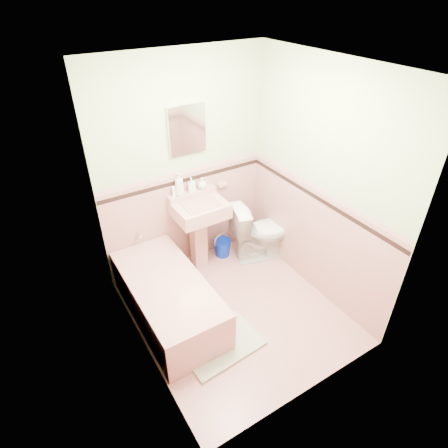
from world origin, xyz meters
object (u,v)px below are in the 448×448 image
soap_bottle_right (202,183)px  toilet (262,231)px  medicine_cabinet (187,130)px  bathtub (168,300)px  soap_bottle_left (179,184)px  sink (201,236)px  soap_bottle_mid (191,185)px  bucket (222,248)px  shoe (208,342)px

soap_bottle_right → toilet: soap_bottle_right is taller
medicine_cabinet → soap_bottle_right: medicine_cabinet is taller
bathtub → soap_bottle_left: (0.53, 0.71, 0.89)m
bathtub → medicine_cabinet: bearing=47.4°
soap_bottle_right → sink: bearing=-127.5°
bathtub → soap_bottle_mid: 1.30m
soap_bottle_left → bucket: 1.12m
soap_bottle_mid → bathtub: bearing=-133.8°
toilet → bathtub: bearing=118.2°
sink → medicine_cabinet: 1.26m
soap_bottle_right → soap_bottle_mid: bearing=180.0°
toilet → shoe: bearing=140.0°
soap_bottle_left → soap_bottle_mid: 0.16m
toilet → soap_bottle_mid: bearing=78.5°
soap_bottle_right → bathtub: bearing=-139.0°
bathtub → shoe: 0.61m
bathtub → bucket: size_ratio=6.72×
bucket → soap_bottle_right: bearing=151.4°
bucket → shoe: bucket is taller
soap_bottle_left → shoe: bearing=-106.9°
sink → soap_bottle_mid: bearing=89.5°
sink → soap_bottle_right: (0.14, 0.18, 0.59)m
bathtub → sink: (0.68, 0.53, 0.23)m
soap_bottle_right → toilet: 0.99m
soap_bottle_right → shoe: bearing=-117.8°
medicine_cabinet → soap_bottle_right: bearing=-12.3°
soap_bottle_left → shoe: (-0.39, -1.27, -1.06)m
medicine_cabinet → shoe: size_ratio=3.61×
bathtub → bucket: 1.19m
soap_bottle_left → medicine_cabinet: bearing=11.5°
soap_bottle_right → bucket: size_ratio=0.62×
toilet → medicine_cabinet: bearing=76.8°
bathtub → soap_bottle_right: (0.82, 0.71, 0.83)m
shoe → soap_bottle_left: bearing=74.1°
sink → soap_bottle_mid: (0.00, 0.18, 0.61)m
toilet → bucket: 0.56m
sink → soap_bottle_right: soap_bottle_right is taller
bathtub → toilet: 1.48m
bathtub → shoe: bathtub is taller
soap_bottle_right → shoe: size_ratio=0.94×
medicine_cabinet → soap_bottle_mid: size_ratio=3.07×
bathtub → sink: size_ratio=1.63×
soap_bottle_mid → bucket: (0.34, -0.11, -0.96)m
sink → shoe: (-0.53, -1.09, -0.40)m
shoe → medicine_cabinet: bearing=68.7°
soap_bottle_right → toilet: size_ratio=0.18×
soap_bottle_right → shoe: (-0.67, -1.27, -0.99)m
bathtub → soap_bottle_mid: soap_bottle_mid is taller
bucket → shoe: size_ratio=1.53×
soap_bottle_right → bucket: 0.97m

